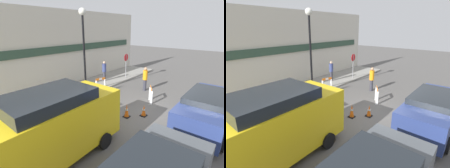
{
  "view_description": "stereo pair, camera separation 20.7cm",
  "coord_description": "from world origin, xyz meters",
  "views": [
    {
      "loc": [
        -7.5,
        -3.28,
        4.31
      ],
      "look_at": [
        0.37,
        3.05,
        1.0
      ],
      "focal_mm": 28.0,
      "sensor_mm": 36.0,
      "label": 1
    },
    {
      "loc": [
        -7.37,
        -3.44,
        4.31
      ],
      "look_at": [
        0.37,
        3.05,
        1.0
      ],
      "focal_mm": 28.0,
      "sensor_mm": 36.0,
      "label": 2
    }
  ],
  "objects": [
    {
      "name": "parked_car_1",
      "position": [
        0.55,
        -2.17,
        0.91
      ],
      "size": [
        4.55,
        1.95,
        1.6
      ],
      "color": "navy",
      "rests_on": "ground_plane"
    },
    {
      "name": "ground_plane",
      "position": [
        0.0,
        0.0,
        0.0
      ],
      "size": [
        60.0,
        60.0,
        0.0
      ],
      "primitive_type": "plane",
      "color": "#565451"
    },
    {
      "name": "person_pedestrian",
      "position": [
        2.75,
        5.76,
        0.99
      ],
      "size": [
        0.4,
        0.4,
        1.59
      ],
      "rotation": [
        0.0,
        0.0,
        2.83
      ],
      "color": "#33333D",
      "rests_on": "sidewalk_slab"
    },
    {
      "name": "traffic_cone_0",
      "position": [
        -0.14,
        4.4,
        0.36
      ],
      "size": [
        0.3,
        0.3,
        0.74
      ],
      "color": "black",
      "rests_on": "ground_plane"
    },
    {
      "name": "person_worker",
      "position": [
        3.06,
        2.24,
        0.91
      ],
      "size": [
        0.35,
        0.35,
        1.68
      ],
      "rotation": [
        0.0,
        0.0,
        3.03
      ],
      "color": "#33333D",
      "rests_on": "ground_plane"
    },
    {
      "name": "stop_sign",
      "position": [
        4.57,
        4.91,
        1.51
      ],
      "size": [
        0.6,
        0.06,
        2.05
      ],
      "rotation": [
        0.0,
        0.0,
        3.21
      ],
      "color": "gray",
      "rests_on": "sidewalk_slab"
    },
    {
      "name": "barricade_1",
      "position": [
        0.76,
        4.35,
        0.56
      ],
      "size": [
        0.73,
        0.35,
        1.07
      ],
      "rotation": [
        0.0,
        0.0,
        9.11
      ],
      "color": "white",
      "rests_on": "ground_plane"
    },
    {
      "name": "barricade_0",
      "position": [
        1.47,
        0.99,
        0.51
      ],
      "size": [
        0.67,
        0.49,
        0.96
      ],
      "rotation": [
        0.0,
        0.0,
        6.85
      ],
      "color": "white",
      "rests_on": "ground_plane"
    },
    {
      "name": "barricade_2",
      "position": [
        -1.53,
        2.77,
        0.54
      ],
      "size": [
        0.39,
        0.88,
        1.0
      ],
      "rotation": [
        0.0,
        0.0,
        10.69
      ],
      "color": "white",
      "rests_on": "ground_plane"
    },
    {
      "name": "sidewalk_slab",
      "position": [
        0.0,
        5.94,
        0.06
      ],
      "size": [
        18.0,
        2.88,
        0.13
      ],
      "color": "gray",
      "rests_on": "ground_plane"
    },
    {
      "name": "work_van",
      "position": [
        -4.89,
        1.33,
        1.32
      ],
      "size": [
        4.84,
        2.1,
        2.43
      ],
      "color": "yellow",
      "rests_on": "ground_plane"
    },
    {
      "name": "streetlamp_post",
      "position": [
        0.06,
        5.06,
        3.51
      ],
      "size": [
        0.44,
        0.44,
        5.26
      ],
      "color": "black",
      "rests_on": "sidewalk_slab"
    },
    {
      "name": "traffic_cone_1",
      "position": [
        -0.93,
        1.06,
        0.34
      ],
      "size": [
        0.3,
        0.3,
        0.7
      ],
      "color": "black",
      "rests_on": "ground_plane"
    },
    {
      "name": "traffic_cone_2",
      "position": [
        -0.3,
        0.45,
        0.29
      ],
      "size": [
        0.3,
        0.3,
        0.6
      ],
      "color": "black",
      "rests_on": "ground_plane"
    },
    {
      "name": "storefront_facade",
      "position": [
        0.0,
        7.45,
        2.75
      ],
      "size": [
        18.0,
        0.22,
        5.5
      ],
      "color": "beige",
      "rests_on": "ground_plane"
    }
  ]
}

